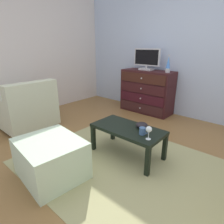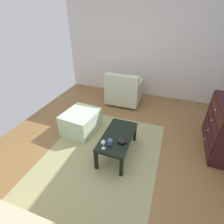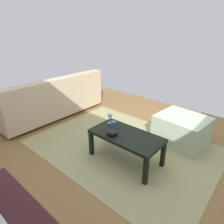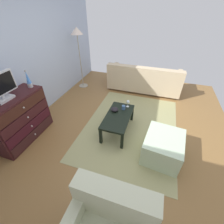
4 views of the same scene
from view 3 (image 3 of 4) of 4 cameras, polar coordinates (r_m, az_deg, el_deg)
name	(u,v)px [view 3 (image 3 of 4)]	position (r m, az deg, el deg)	size (l,w,h in m)	color
ground_plane	(125,159)	(2.77, 3.83, -13.55)	(5.77, 4.56, 0.05)	olive
area_rug	(123,146)	(2.98, 3.10, -9.83)	(2.60, 1.90, 0.01)	tan
coffee_table	(126,138)	(2.53, 4.11, -7.54)	(0.93, 0.47, 0.39)	black
wine_glass	(110,115)	(2.72, -0.60, -1.03)	(0.07, 0.07, 0.16)	silver
mug	(113,124)	(2.65, 0.42, -3.59)	(0.11, 0.08, 0.08)	#3E5F8D
bowl_decorative	(112,132)	(2.48, 0.05, -5.84)	(0.15, 0.15, 0.07)	black
couch_large	(51,100)	(4.05, -17.26, 3.30)	(0.85, 2.08, 0.79)	#332319
ottoman	(181,130)	(3.15, 19.57, -4.88)	(0.70, 0.60, 0.43)	beige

